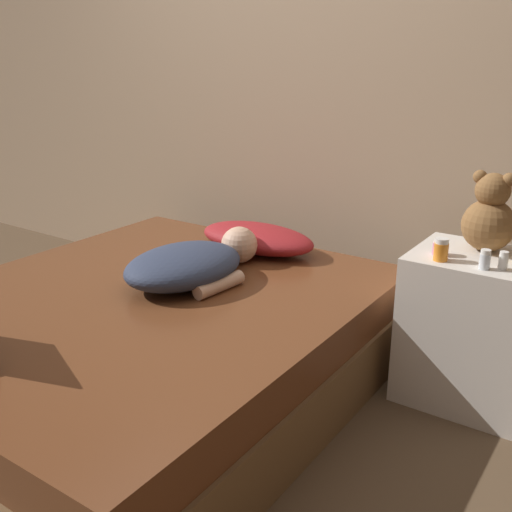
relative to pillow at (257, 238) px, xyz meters
The scene contains 11 objects.
ground_plane 0.91m from the pillow, 94.52° to the right, with size 12.00×12.00×0.00m, color brown.
wall_back 0.94m from the pillow, 96.79° to the left, with size 8.00×0.06×2.60m.
bed 0.81m from the pillow, 94.52° to the right, with size 1.67×1.94×0.44m.
nightstand 1.11m from the pillow, ahead, with size 0.51×0.44×0.63m.
pillow is the anchor object (origin of this frame).
person_lying 0.51m from the pillow, 89.93° to the right, with size 0.47×0.74×0.17m.
teddy_bear 1.12m from the pillow, ahead, with size 0.21×0.21×0.32m.
bottle_clear 1.17m from the pillow, ahead, with size 0.04×0.04×0.08m.
bottle_pink 0.97m from the pillow, ahead, with size 0.05×0.05×0.06m.
bottle_orange 1.01m from the pillow, 10.30° to the right, with size 0.05×0.05×0.09m.
bottle_white 1.22m from the pillow, ahead, with size 0.03×0.03×0.07m.
Camera 1 is at (1.68, -1.62, 1.39)m, focal length 42.00 mm.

